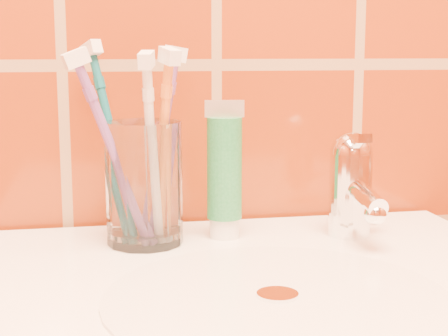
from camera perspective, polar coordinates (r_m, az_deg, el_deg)
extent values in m
cylinder|color=silver|center=(0.60, 4.47, -10.67)|extent=(0.30, 0.30, 0.00)
cylinder|color=white|center=(0.59, 4.47, -10.49)|extent=(0.04, 0.04, 0.00)
cylinder|color=white|center=(0.75, -6.64, -1.28)|extent=(0.10, 0.10, 0.13)
cylinder|color=white|center=(0.78, 0.03, -4.96)|extent=(0.03, 0.03, 0.02)
cylinder|color=#1A6F39|center=(0.76, 0.04, 0.00)|extent=(0.04, 0.04, 0.11)
cube|color=beige|center=(0.76, 0.04, 4.95)|extent=(0.04, 0.01, 0.02)
cylinder|color=white|center=(0.79, 10.43, -2.18)|extent=(0.05, 0.05, 0.09)
sphere|color=white|center=(0.78, 10.53, 1.21)|extent=(0.05, 0.05, 0.05)
cylinder|color=white|center=(0.76, 11.49, -2.21)|extent=(0.02, 0.09, 0.03)
cube|color=white|center=(0.77, 10.90, 2.40)|extent=(0.02, 0.06, 0.01)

